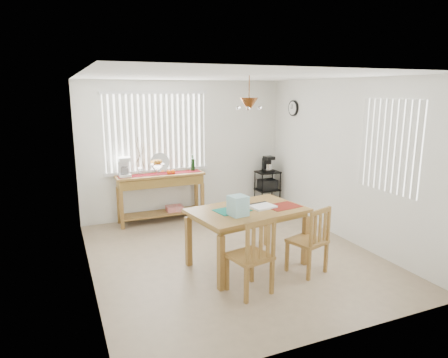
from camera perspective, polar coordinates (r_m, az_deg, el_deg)
name	(u,v)px	position (r m, az deg, el deg)	size (l,w,h in m)	color
ground	(232,256)	(6.08, 1.18, -10.89)	(4.00, 4.50, 0.01)	tan
room_shell	(232,143)	(5.64, 1.22, 5.20)	(4.20, 4.70, 2.70)	white
sideboard	(161,186)	(7.50, -8.96, -0.96)	(1.61, 0.45, 0.91)	olive
sideboard_items	(145,167)	(7.38, -11.17, 1.68)	(1.53, 0.38, 0.70)	maroon
wire_cart	(267,186)	(8.36, 6.22, -0.99)	(0.46, 0.37, 0.78)	black
cart_items	(268,164)	(8.27, 6.26, 2.10)	(0.18, 0.22, 0.32)	black
dining_table	(247,216)	(5.53, 3.37, -5.23)	(1.67, 1.22, 0.82)	olive
table_items	(244,206)	(5.29, 2.92, -3.88)	(1.24, 0.55, 0.26)	#157665
chair_left	(252,256)	(4.85, 3.99, -10.96)	(0.53, 0.53, 0.98)	olive
chair_right	(310,241)	(5.49, 12.14, -8.62)	(0.54, 0.54, 0.93)	olive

